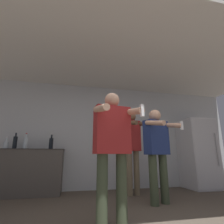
# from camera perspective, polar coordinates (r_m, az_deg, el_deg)

# --- Properties ---
(wall_back) EXTENTS (7.00, 0.06, 2.55)m
(wall_back) POSITION_cam_1_polar(r_m,az_deg,el_deg) (4.47, -2.36, -7.68)
(wall_back) COLOR #B2B7BC
(wall_back) RESTS_ON ground_plane
(ceiling_slab) EXTENTS (7.00, 3.21, 0.05)m
(ceiling_slab) POSITION_cam_1_polar(r_m,az_deg,el_deg) (3.58, 1.87, 16.10)
(ceiling_slab) COLOR silver
(ceiling_slab) RESTS_ON wall_back
(refrigerator) EXTENTS (0.73, 0.75, 1.69)m
(refrigerator) POSITION_cam_1_polar(r_m,az_deg,el_deg) (5.06, 26.25, -11.91)
(refrigerator) COLOR silver
(refrigerator) RESTS_ON ground_plane
(counter) EXTENTS (1.32, 0.58, 0.91)m
(counter) POSITION_cam_1_polar(r_m,az_deg,el_deg) (4.17, -25.23, -17.21)
(counter) COLOR #47423D
(counter) RESTS_ON ground_plane
(bottle_short_whiskey) EXTENTS (0.09, 0.09, 0.34)m
(bottle_short_whiskey) POSITION_cam_1_polar(r_m,az_deg,el_deg) (4.09, -19.26, -9.53)
(bottle_short_whiskey) COLOR black
(bottle_short_whiskey) RESTS_ON counter
(bottle_red_label) EXTENTS (0.09, 0.09, 0.25)m
(bottle_red_label) POSITION_cam_1_polar(r_m,az_deg,el_deg) (4.28, -31.34, -9.05)
(bottle_red_label) COLOR silver
(bottle_red_label) RESTS_ON counter
(bottle_dark_rum) EXTENTS (0.09, 0.09, 0.34)m
(bottle_dark_rum) POSITION_cam_1_polar(r_m,az_deg,el_deg) (4.18, -26.41, -8.95)
(bottle_dark_rum) COLOR silver
(bottle_dark_rum) RESTS_ON counter
(bottle_clear_vodka) EXTENTS (0.08, 0.08, 0.36)m
(bottle_clear_vodka) POSITION_cam_1_polar(r_m,az_deg,el_deg) (4.23, -29.11, -8.60)
(bottle_clear_vodka) COLOR black
(bottle_clear_vodka) RESTS_ON counter
(person_woman_foreground) EXTENTS (0.56, 0.57, 1.58)m
(person_woman_foreground) POSITION_cam_1_polar(r_m,az_deg,el_deg) (2.20, 0.12, -9.98)
(person_woman_foreground) COLOR #38422D
(person_woman_foreground) RESTS_ON ground_plane
(person_man_side) EXTENTS (0.62, 0.63, 1.60)m
(person_man_side) POSITION_cam_1_polar(r_m,az_deg,el_deg) (3.22, 14.58, -11.03)
(person_man_side) COLOR #38422D
(person_man_side) RESTS_ON ground_plane
(person_spectator_back) EXTENTS (0.50, 0.57, 1.72)m
(person_spectator_back) POSITION_cam_1_polar(r_m,az_deg,el_deg) (3.83, 6.78, -10.35)
(person_spectator_back) COLOR #75664C
(person_spectator_back) RESTS_ON ground_plane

